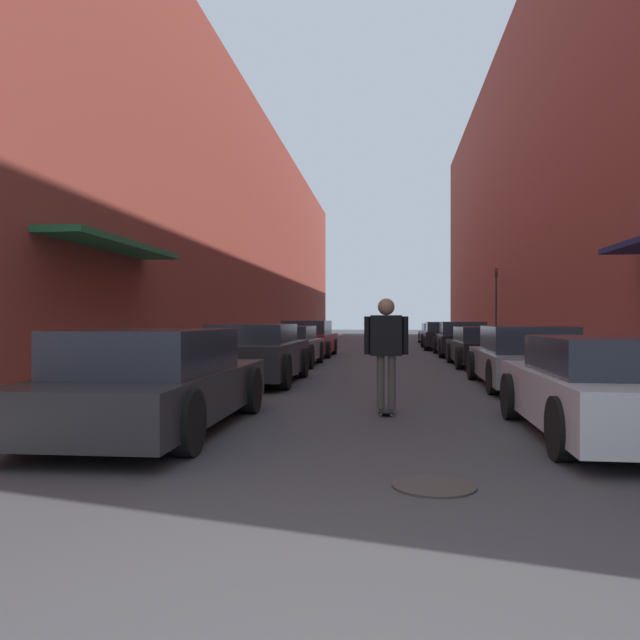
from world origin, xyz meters
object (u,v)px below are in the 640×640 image
Objects in this scene: parked_car_right_2 at (483,347)px; manhole_cover at (434,486)px; parked_car_right_5 at (437,334)px; parked_car_right_0 at (611,389)px; traffic_light at (496,298)px; parked_car_right_3 at (461,339)px; skateboarder at (386,343)px; parked_car_right_1 at (525,358)px; parked_car_left_3 at (308,339)px; parked_car_right_4 at (444,336)px; parked_car_left_0 at (155,381)px; parked_car_left_2 at (286,346)px; parked_car_left_1 at (255,354)px.

parked_car_right_2 is 6.28× the size of manhole_cover.
parked_car_right_2 reaches higher than parked_car_right_5.
parked_car_right_0 is 23.83m from traffic_light.
parked_car_right_3 is 2.73× the size of skateboarder.
parked_car_right_1 is at bearing -89.79° from parked_car_right_5.
parked_car_right_3 is 15.36m from skateboarder.
parked_car_right_1 is 8.36m from manhole_cover.
parked_car_right_5 is at bearing 117.08° from traffic_light.
parked_car_left_3 is 11.41m from traffic_light.
skateboarder is at bearing -97.19° from parked_car_right_4.
parked_car_right_0 is 0.89× the size of parked_car_right_5.
manhole_cover is (3.32, -2.30, -0.61)m from parked_car_left_0.
skateboarder is at bearing -106.24° from parked_car_right_2.
parked_car_right_3 is at bearing -87.78° from parked_car_right_4.
parked_car_right_3 is at bearing 71.30° from parked_car_left_0.
parked_car_right_0 is at bearing -90.23° from parked_car_right_5.
parked_car_right_4 is (5.49, 22.33, 0.01)m from parked_car_left_0.
parked_car_left_1 is at bearing -88.02° from parked_car_left_2.
traffic_light reaches higher than parked_car_right_3.
parked_car_left_3 is at bearing -137.43° from traffic_light.
parked_car_right_0 is 16.81m from parked_car_right_3.
parked_car_right_1 is 1.00× the size of parked_car_right_5.
manhole_cover is at bearing -34.74° from parked_car_left_0.
parked_car_right_3 is 11.69m from parked_car_right_5.
manhole_cover is (-2.33, -30.85, -0.56)m from parked_car_right_5.
parked_car_left_0 is 17.80m from parked_car_right_3.
parked_car_left_0 is at bearing -101.19° from parked_car_right_5.
skateboarder is (3.09, -9.36, 0.46)m from parked_car_left_2.
parked_car_left_1 is 0.99× the size of parked_car_left_3.
parked_car_left_0 reaches higher than parked_car_right_1.
parked_car_right_1 is at bearing -97.64° from traffic_light.
parked_car_left_0 is 8.06m from parked_car_right_1.
parked_car_right_0 is 11.42m from parked_car_right_2.
parked_car_left_3 is 0.91× the size of parked_car_right_4.
parked_car_left_2 reaches higher than manhole_cover.
parked_car_right_3 is at bearing 90.11° from parked_car_right_1.
parked_car_left_0 is at bearing -89.85° from parked_car_left_1.
parked_car_left_1 is 1.04× the size of parked_car_left_2.
parked_car_left_3 is 0.92× the size of parked_car_right_1.
parked_car_right_4 is at bearing 90.80° from parked_car_right_1.
parked_car_left_3 is 0.93× the size of parked_car_right_3.
parked_car_right_3 is at bearing 62.33° from parked_car_left_1.
manhole_cover is at bearing -100.52° from traffic_light.
parked_car_left_2 is at bearing 91.00° from parked_car_left_0.
parked_car_right_3 reaches higher than parked_car_right_5.
parked_car_left_1 is 0.92× the size of parked_car_right_3.
parked_car_left_3 reaches higher than parked_car_left_2.
traffic_light reaches higher than parked_car_right_5.
parked_car_left_1 is 19.60m from traffic_light.
parked_car_right_2 is (-0.00, 5.79, -0.03)m from parked_car_right_1.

